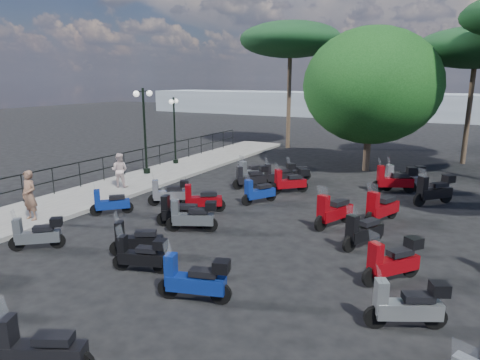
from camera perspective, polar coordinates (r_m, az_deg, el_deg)
The scene contains 35 objects.
ground at distance 13.39m, azimuth -4.49°, elevation -7.37°, with size 120.00×120.00×0.00m, color black.
sidewalk at distance 19.52m, azimuth -15.96°, elevation -0.96°, with size 3.00×30.00×0.15m, color #5F5C5A.
railing at distance 20.13m, azimuth -19.18°, elevation 1.63°, with size 0.04×26.04×1.10m.
lamp_post_1 at distance 21.42m, azimuth -12.61°, elevation 7.11°, with size 0.33×1.22×4.15m.
lamp_post_2 at distance 23.78m, azimuth -8.73°, elevation 7.13°, with size 0.53×1.02×3.62m.
woman at distance 15.72m, azimuth -26.27°, elevation -1.84°, with size 0.61×0.40×1.66m, color brown.
pedestrian_far at distance 19.14m, azimuth -15.76°, elevation 1.28°, with size 0.72×0.56×1.48m, color beige.
scooter_1 at distance 13.42m, azimuth -25.42°, elevation -6.56°, with size 1.25×1.08×1.20m.
scooter_2 at distance 14.07m, azimuth -8.00°, elevation -4.43°, with size 1.60×0.81×1.33m.
scooter_3 at distance 15.87m, azimuth -16.89°, elevation -3.00°, with size 1.12×1.14×1.20m.
scooter_4 at distance 15.52m, azimuth -5.13°, elevation -2.67°, with size 1.45×1.00×1.32m.
scooter_5 at distance 18.78m, azimuth 1.49°, elevation 0.31°, with size 1.28×1.27×1.31m.
scooter_6 at distance 8.06m, azimuth -25.22°, elevation -19.92°, with size 1.57×0.91×1.35m.
scooter_8 at distance 12.06m, azimuth -13.57°, elevation -7.88°, with size 1.41×0.93×1.26m.
scooter_9 at distance 16.50m, azimuth -9.38°, elevation -1.74°, with size 1.40×1.06×1.28m.
scooter_10 at distance 18.14m, azimuth 6.71°, elevation -0.21°, with size 1.31×1.30×1.34m.
scooter_11 at distance 19.90m, azimuth 1.49°, elevation 0.97°, with size 0.87×1.58×1.34m.
scooter_13 at distance 9.51m, azimuth -6.03°, elevation -13.11°, with size 1.63×0.72×1.33m.
scooter_14 at distance 11.08m, azimuth -13.07°, elevation -9.76°, with size 1.44×0.67×1.18m.
scooter_15 at distance 13.57m, azimuth -6.37°, elevation -4.89°, with size 1.54×0.91×1.32m.
scooter_16 at distance 16.54m, azimuth 2.48°, elevation -1.68°, with size 0.92×1.43×1.27m.
scooter_17 at distance 20.32m, azimuth 7.59°, elevation 0.97°, with size 0.96×1.27×1.19m.
scooter_20 at distance 10.92m, azimuth 19.73°, elevation -10.20°, with size 1.18×1.44×1.36m.
scooter_21 at distance 12.77m, azimuth 16.05°, elevation -6.68°, with size 0.91×1.57×1.35m.
scooter_22 at distance 15.06m, azimuth 18.33°, elevation -3.60°, with size 0.91×1.77×1.48m.
scooter_23 at distance 19.20m, azimuth 19.93°, elevation -0.01°, with size 1.75×0.99×1.48m.
scooter_26 at distance 9.13m, azimuth 21.42°, elevation -15.34°, with size 1.48×0.91×1.28m.
scooter_28 at distance 17.96m, azimuth 24.47°, elevation -1.30°, with size 1.35×1.51×1.48m.
scooter_29 at distance 19.63m, azimuth 20.95°, elevation 0.17°, with size 1.72×1.00×1.47m.
scooter_31 at distance 19.39m, azimuth 5.19°, elevation 0.68°, with size 1.28×1.27×1.31m.
scooter_32 at distance 14.26m, azimuth 12.34°, elevation -4.16°, with size 0.91×1.77×1.48m.
broadleaf_tree at distance 23.09m, azimuth 17.12°, elevation 11.89°, with size 6.87×6.87×7.30m.
pine_0 at distance 27.25m, azimuth 29.01°, elevation 15.14°, with size 6.39×6.39×7.48m.
pine_2 at distance 30.14m, azimuth 6.74°, elevation 18.05°, with size 6.80×6.80×8.46m.
distant_hills at distance 56.04m, azimuth 21.32°, elevation 9.14°, with size 70.00×8.00×3.00m, color gray.
Camera 1 is at (6.79, -10.53, 4.72)m, focal length 32.00 mm.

